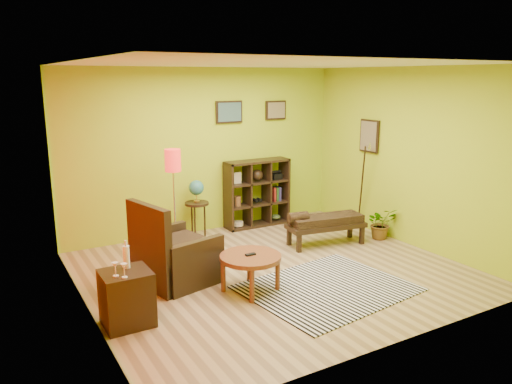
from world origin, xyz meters
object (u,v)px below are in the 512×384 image
side_cabinet (127,298)px  bench (324,222)px  cube_shelf (258,193)px  floor_lamp (173,170)px  potted_plant (381,226)px  globe_table (197,194)px  armchair (173,258)px  coffee_table (250,260)px

side_cabinet → bench: bearing=16.8°
cube_shelf → bench: bearing=-76.0°
side_cabinet → floor_lamp: (1.26, 1.82, 1.00)m
side_cabinet → floor_lamp: floor_lamp is taller
floor_lamp → cube_shelf: 2.10m
cube_shelf → potted_plant: (1.39, -1.69, -0.39)m
globe_table → bench: globe_table is taller
globe_table → potted_plant: (2.61, -1.62, -0.53)m
armchair → bench: size_ratio=0.84×
armchair → potted_plant: 3.65m
armchair → globe_table: size_ratio=1.15×
side_cabinet → potted_plant: (4.50, 0.83, -0.10)m
globe_table → bench: bearing=-41.4°
side_cabinet → bench: 3.64m
side_cabinet → bench: side_cabinet is taller
armchair → cube_shelf: size_ratio=0.93×
coffee_table → potted_plant: 3.01m
cube_shelf → globe_table: bearing=-176.6°
globe_table → armchair: bearing=-122.9°
armchair → potted_plant: armchair is taller
side_cabinet → cube_shelf: size_ratio=0.77×
cube_shelf → side_cabinet: bearing=-141.0°
globe_table → potted_plant: 3.12m
floor_lamp → cube_shelf: (1.85, 0.70, -0.71)m
cube_shelf → potted_plant: size_ratio=2.25×
bench → floor_lamp: bearing=160.8°
coffee_table → globe_table: globe_table is taller
armchair → globe_table: armchair is taller
floor_lamp → cube_shelf: bearing=20.7°
cube_shelf → coffee_table: bearing=-122.1°
armchair → bench: 2.64m
floor_lamp → potted_plant: bearing=-17.0°
coffee_table → potted_plant: bearing=14.2°
coffee_table → globe_table: bearing=82.8°
coffee_table → cube_shelf: 2.87m
side_cabinet → cube_shelf: bearing=39.0°
armchair → cube_shelf: 2.83m
armchair → side_cabinet: bearing=-135.2°
floor_lamp → potted_plant: (3.24, -0.99, -1.10)m
coffee_table → floor_lamp: (-0.33, 1.73, 0.90)m
armchair → globe_table: bearing=57.1°
coffee_table → cube_shelf: size_ratio=0.64×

